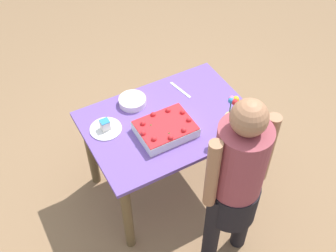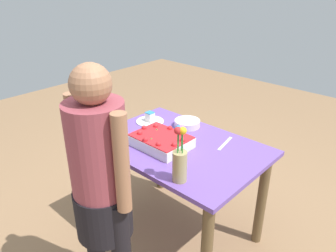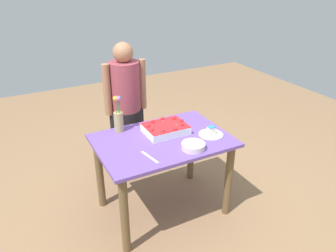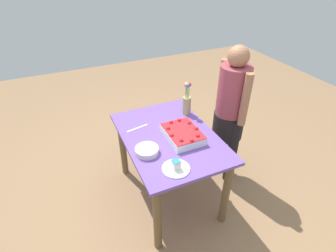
% 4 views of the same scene
% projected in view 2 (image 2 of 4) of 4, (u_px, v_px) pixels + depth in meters
% --- Properties ---
extents(ground_plane, '(8.00, 8.00, 0.00)m').
position_uv_depth(ground_plane, '(178.00, 230.00, 2.59)').
color(ground_plane, '#926E4C').
extents(dining_table, '(1.16, 0.81, 0.77)m').
position_uv_depth(dining_table, '(179.00, 163.00, 2.33)').
color(dining_table, '#6C4CA4').
rests_on(dining_table, ground_plane).
extents(sheet_cake, '(0.38, 0.29, 0.10)m').
position_uv_depth(sheet_cake, '(161.00, 141.00, 2.23)').
color(sheet_cake, white).
rests_on(sheet_cake, dining_table).
extents(serving_plate_with_slice, '(0.22, 0.22, 0.08)m').
position_uv_depth(serving_plate_with_slice, '(150.00, 119.00, 2.60)').
color(serving_plate_with_slice, white).
rests_on(serving_plate_with_slice, dining_table).
extents(cake_knife, '(0.06, 0.22, 0.00)m').
position_uv_depth(cake_knife, '(225.00, 143.00, 2.28)').
color(cake_knife, silver).
rests_on(cake_knife, dining_table).
extents(flower_vase, '(0.08, 0.08, 0.34)m').
position_uv_depth(flower_vase, '(180.00, 160.00, 1.82)').
color(flower_vase, tan).
rests_on(flower_vase, dining_table).
extents(fruit_bowl, '(0.20, 0.20, 0.05)m').
position_uv_depth(fruit_bowl, '(187.00, 123.00, 2.52)').
color(fruit_bowl, silver).
rests_on(fruit_bowl, dining_table).
extents(person_standing, '(0.45, 0.31, 1.49)m').
position_uv_depth(person_standing, '(101.00, 182.00, 1.72)').
color(person_standing, black).
rests_on(person_standing, ground_plane).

